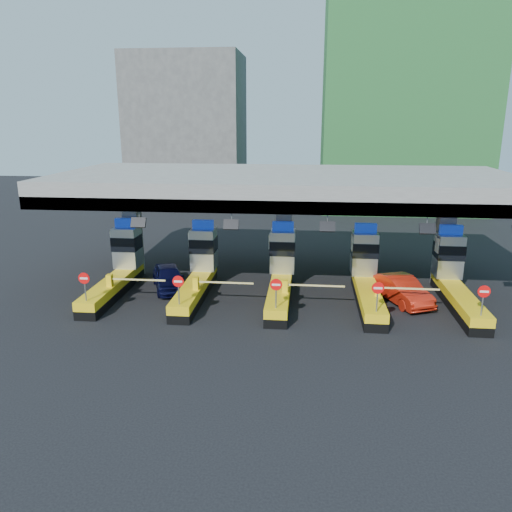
# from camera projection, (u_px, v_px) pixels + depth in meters

# --- Properties ---
(ground) EXTENTS (120.00, 120.00, 0.00)m
(ground) POSITION_uv_depth(u_px,v_px,m) (281.00, 296.00, 29.92)
(ground) COLOR black
(ground) RESTS_ON ground
(toll_canopy) EXTENTS (28.00, 12.09, 7.00)m
(toll_canopy) POSITION_uv_depth(u_px,v_px,m) (284.00, 187.00, 31.04)
(toll_canopy) COLOR slate
(toll_canopy) RESTS_ON ground
(toll_lane_far_left) EXTENTS (4.43, 8.00, 4.16)m
(toll_lane_far_left) POSITION_uv_depth(u_px,v_px,m) (120.00, 267.00, 30.81)
(toll_lane_far_left) COLOR black
(toll_lane_far_left) RESTS_ON ground
(toll_lane_left) EXTENTS (4.43, 8.00, 4.16)m
(toll_lane_left) POSITION_uv_depth(u_px,v_px,m) (199.00, 269.00, 30.31)
(toll_lane_left) COLOR black
(toll_lane_left) RESTS_ON ground
(toll_lane_center) EXTENTS (4.43, 8.00, 4.16)m
(toll_lane_center) POSITION_uv_depth(u_px,v_px,m) (281.00, 272.00, 29.82)
(toll_lane_center) COLOR black
(toll_lane_center) RESTS_ON ground
(toll_lane_right) EXTENTS (4.43, 8.00, 4.16)m
(toll_lane_right) POSITION_uv_depth(u_px,v_px,m) (366.00, 275.00, 29.32)
(toll_lane_right) COLOR black
(toll_lane_right) RESTS_ON ground
(toll_lane_far_right) EXTENTS (4.43, 8.00, 4.16)m
(toll_lane_far_right) POSITION_uv_depth(u_px,v_px,m) (454.00, 277.00, 28.83)
(toll_lane_far_right) COLOR black
(toll_lane_far_right) RESTS_ON ground
(bg_building_scaffold) EXTENTS (18.00, 12.00, 28.00)m
(bg_building_scaffold) POSITION_uv_depth(u_px,v_px,m) (405.00, 84.00, 55.70)
(bg_building_scaffold) COLOR #1E5926
(bg_building_scaffold) RESTS_ON ground
(bg_building_concrete) EXTENTS (14.00, 10.00, 18.00)m
(bg_building_concrete) POSITION_uv_depth(u_px,v_px,m) (187.00, 129.00, 63.43)
(bg_building_concrete) COLOR #4C4C49
(bg_building_concrete) RESTS_ON ground
(van) EXTENTS (3.29, 4.73, 1.50)m
(van) POSITION_uv_depth(u_px,v_px,m) (169.00, 278.00, 30.86)
(van) COLOR black
(van) RESTS_ON ground
(red_car) EXTENTS (3.25, 4.84, 1.51)m
(red_car) POSITION_uv_depth(u_px,v_px,m) (401.00, 290.00, 28.68)
(red_car) COLOR #B71E0E
(red_car) RESTS_ON ground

